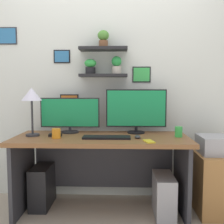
{
  "coord_description": "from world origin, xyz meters",
  "views": [
    {
      "loc": [
        0.19,
        -2.52,
        1.21
      ],
      "look_at": [
        0.1,
        0.05,
        0.98
      ],
      "focal_mm": 42.73,
      "sensor_mm": 36.0,
      "label": 1
    }
  ],
  "objects_px": {
    "monitor_right": "(136,110)",
    "scissors_tray": "(55,135)",
    "coffee_mug": "(56,133)",
    "computer_tower_right": "(164,195)",
    "cell_phone": "(149,141)",
    "computer_mouse": "(138,137)",
    "desk": "(102,156)",
    "keyboard": "(107,137)",
    "printer": "(219,145)",
    "pen_cup": "(179,132)",
    "drawer_cabinet": "(218,183)",
    "computer_tower_left": "(43,186)",
    "monitor_left": "(70,114)",
    "desk_lamp": "(32,97)"
  },
  "relations": [
    {
      "from": "cell_phone",
      "to": "computer_tower_right",
      "type": "bearing_deg",
      "value": 35.18
    },
    {
      "from": "desk",
      "to": "computer_tower_right",
      "type": "bearing_deg",
      "value": -9.61
    },
    {
      "from": "cell_phone",
      "to": "printer",
      "type": "relative_size",
      "value": 0.37
    },
    {
      "from": "computer_mouse",
      "to": "coffee_mug",
      "type": "relative_size",
      "value": 1.0
    },
    {
      "from": "desk",
      "to": "cell_phone",
      "type": "bearing_deg",
      "value": -34.08
    },
    {
      "from": "monitor_left",
      "to": "monitor_right",
      "type": "bearing_deg",
      "value": 0.01
    },
    {
      "from": "monitor_right",
      "to": "scissors_tray",
      "type": "distance_m",
      "value": 0.85
    },
    {
      "from": "pen_cup",
      "to": "computer_tower_right",
      "type": "relative_size",
      "value": 0.25
    },
    {
      "from": "cell_phone",
      "to": "pen_cup",
      "type": "xyz_separation_m",
      "value": [
        0.31,
        0.24,
        0.05
      ]
    },
    {
      "from": "keyboard",
      "to": "printer",
      "type": "distance_m",
      "value": 1.1
    },
    {
      "from": "computer_mouse",
      "to": "computer_tower_right",
      "type": "relative_size",
      "value": 0.22
    },
    {
      "from": "pen_cup",
      "to": "drawer_cabinet",
      "type": "height_order",
      "value": "pen_cup"
    },
    {
      "from": "computer_mouse",
      "to": "cell_phone",
      "type": "xyz_separation_m",
      "value": [
        0.09,
        -0.16,
        -0.01
      ]
    },
    {
      "from": "drawer_cabinet",
      "to": "printer",
      "type": "xyz_separation_m",
      "value": [
        0.0,
        0.0,
        0.38
      ]
    },
    {
      "from": "computer_tower_right",
      "to": "desk",
      "type": "bearing_deg",
      "value": 170.39
    },
    {
      "from": "monitor_right",
      "to": "scissors_tray",
      "type": "height_order",
      "value": "monitor_right"
    },
    {
      "from": "computer_tower_right",
      "to": "pen_cup",
      "type": "bearing_deg",
      "value": 21.08
    },
    {
      "from": "monitor_right",
      "to": "printer",
      "type": "bearing_deg",
      "value": -11.81
    },
    {
      "from": "coffee_mug",
      "to": "drawer_cabinet",
      "type": "xyz_separation_m",
      "value": [
        1.55,
        0.15,
        -0.5
      ]
    },
    {
      "from": "computer_mouse",
      "to": "computer_tower_left",
      "type": "bearing_deg",
      "value": 168.51
    },
    {
      "from": "monitor_right",
      "to": "cell_phone",
      "type": "height_order",
      "value": "monitor_right"
    },
    {
      "from": "pen_cup",
      "to": "computer_tower_right",
      "type": "height_order",
      "value": "pen_cup"
    },
    {
      "from": "monitor_right",
      "to": "monitor_left",
      "type": "bearing_deg",
      "value": -179.99
    },
    {
      "from": "monitor_left",
      "to": "computer_tower_left",
      "type": "xyz_separation_m",
      "value": [
        -0.28,
        -0.1,
        -0.73
      ]
    },
    {
      "from": "scissors_tray",
      "to": "desk",
      "type": "bearing_deg",
      "value": 6.71
    },
    {
      "from": "desk_lamp",
      "to": "drawer_cabinet",
      "type": "relative_size",
      "value": 0.8
    },
    {
      "from": "cell_phone",
      "to": "coffee_mug",
      "type": "distance_m",
      "value": 0.86
    },
    {
      "from": "scissors_tray",
      "to": "computer_tower_left",
      "type": "height_order",
      "value": "scissors_tray"
    },
    {
      "from": "computer_mouse",
      "to": "desk",
      "type": "bearing_deg",
      "value": 158.46
    },
    {
      "from": "desk_lamp",
      "to": "drawer_cabinet",
      "type": "height_order",
      "value": "desk_lamp"
    },
    {
      "from": "keyboard",
      "to": "computer_tower_right",
      "type": "height_order",
      "value": "keyboard"
    },
    {
      "from": "coffee_mug",
      "to": "computer_tower_right",
      "type": "relative_size",
      "value": 0.22
    },
    {
      "from": "pen_cup",
      "to": "scissors_tray",
      "type": "height_order",
      "value": "pen_cup"
    },
    {
      "from": "scissors_tray",
      "to": "computer_tower_left",
      "type": "bearing_deg",
      "value": 146.65
    },
    {
      "from": "monitor_left",
      "to": "keyboard",
      "type": "xyz_separation_m",
      "value": [
        0.4,
        -0.31,
        -0.18
      ]
    },
    {
      "from": "monitor_left",
      "to": "keyboard",
      "type": "distance_m",
      "value": 0.53
    },
    {
      "from": "computer_mouse",
      "to": "desk_lamp",
      "type": "height_order",
      "value": "desk_lamp"
    },
    {
      "from": "desk",
      "to": "computer_mouse",
      "type": "xyz_separation_m",
      "value": [
        0.34,
        -0.13,
        0.22
      ]
    },
    {
      "from": "monitor_left",
      "to": "printer",
      "type": "relative_size",
      "value": 1.61
    },
    {
      "from": "pen_cup",
      "to": "computer_tower_left",
      "type": "relative_size",
      "value": 0.24
    },
    {
      "from": "desk_lamp",
      "to": "cell_phone",
      "type": "xyz_separation_m",
      "value": [
        1.1,
        -0.25,
        -0.37
      ]
    },
    {
      "from": "desk_lamp",
      "to": "cell_phone",
      "type": "distance_m",
      "value": 1.19
    },
    {
      "from": "computer_mouse",
      "to": "scissors_tray",
      "type": "distance_m",
      "value": 0.79
    },
    {
      "from": "cell_phone",
      "to": "scissors_tray",
      "type": "xyz_separation_m",
      "value": [
        -0.88,
        0.24,
        0.01
      ]
    },
    {
      "from": "desk",
      "to": "desk_lamp",
      "type": "relative_size",
      "value": 3.57
    },
    {
      "from": "printer",
      "to": "keyboard",
      "type": "bearing_deg",
      "value": -172.54
    },
    {
      "from": "coffee_mug",
      "to": "scissors_tray",
      "type": "height_order",
      "value": "coffee_mug"
    },
    {
      "from": "computer_mouse",
      "to": "pen_cup",
      "type": "bearing_deg",
      "value": 12.39
    },
    {
      "from": "desk",
      "to": "keyboard",
      "type": "xyz_separation_m",
      "value": [
        0.06,
        -0.15,
        0.22
      ]
    },
    {
      "from": "drawer_cabinet",
      "to": "computer_tower_left",
      "type": "xyz_separation_m",
      "value": [
        -1.76,
        0.06,
        -0.08
      ]
    }
  ]
}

